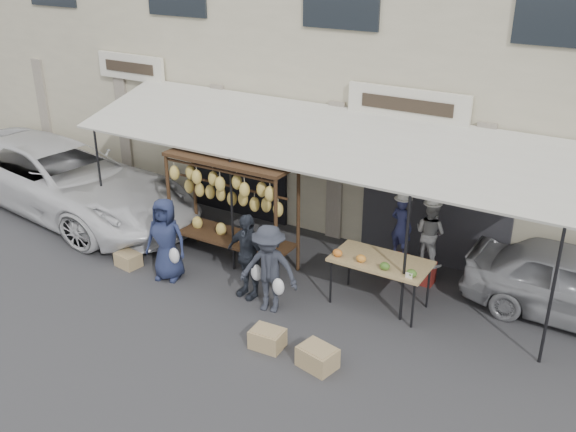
# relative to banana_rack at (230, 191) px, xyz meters

# --- Properties ---
(ground_plane) EXTENTS (90.00, 90.00, 0.00)m
(ground_plane) POSITION_rel_banana_rack_xyz_m (1.15, -1.31, -1.57)
(ground_plane) COLOR #2D2D30
(shophouse) EXTENTS (24.00, 6.15, 7.30)m
(shophouse) POSITION_rel_banana_rack_xyz_m (1.15, 5.18, 2.08)
(shophouse) COLOR beige
(shophouse) RESTS_ON ground_plane
(awning) EXTENTS (10.00, 2.35, 2.92)m
(awning) POSITION_rel_banana_rack_xyz_m (1.16, 0.97, 1.01)
(awning) COLOR beige
(awning) RESTS_ON ground_plane
(banana_rack) EXTENTS (2.60, 0.90, 2.24)m
(banana_rack) POSITION_rel_banana_rack_xyz_m (0.00, 0.00, 0.00)
(banana_rack) COLOR black
(banana_rack) RESTS_ON ground_plane
(produce_table) EXTENTS (1.70, 0.90, 1.04)m
(produce_table) POSITION_rel_banana_rack_xyz_m (3.12, 0.04, -0.70)
(produce_table) COLOR tan
(produce_table) RESTS_ON ground_plane
(vendor_left) EXTENTS (0.49, 0.37, 1.21)m
(vendor_left) POSITION_rel_banana_rack_xyz_m (3.01, 1.28, -0.54)
(vendor_left) COLOR navy
(vendor_left) RESTS_ON stool_left
(vendor_right) EXTENTS (0.71, 0.62, 1.24)m
(vendor_right) POSITION_rel_banana_rack_xyz_m (3.58, 1.25, -0.52)
(vendor_right) COLOR gray
(vendor_right) RESTS_ON stool_right
(customer_left) EXTENTS (0.90, 0.71, 1.63)m
(customer_left) POSITION_rel_banana_rack_xyz_m (-0.73, -1.09, -0.75)
(customer_left) COLOR #202849
(customer_left) RESTS_ON ground_plane
(customer_mid) EXTENTS (1.00, 0.54, 1.61)m
(customer_mid) POSITION_rel_banana_rack_xyz_m (0.95, -0.83, -0.76)
(customer_mid) COLOR #242932
(customer_mid) RESTS_ON ground_plane
(customer_right) EXTENTS (1.14, 0.80, 1.62)m
(customer_right) POSITION_rel_banana_rack_xyz_m (1.55, -1.05, -0.76)
(customer_right) COLOR #2A2E37
(customer_right) RESTS_ON ground_plane
(stool_left) EXTENTS (0.38, 0.38, 0.43)m
(stool_left) POSITION_rel_banana_rack_xyz_m (3.01, 1.28, -1.35)
(stool_left) COLOR maroon
(stool_left) RESTS_ON ground_plane
(stool_right) EXTENTS (0.33, 0.33, 0.43)m
(stool_right) POSITION_rel_banana_rack_xyz_m (3.58, 1.25, -1.35)
(stool_right) COLOR maroon
(stool_right) RESTS_ON ground_plane
(crate_near_a) EXTENTS (0.54, 0.43, 0.31)m
(crate_near_a) POSITION_rel_banana_rack_xyz_m (2.13, -2.01, -1.41)
(crate_near_a) COLOR tan
(crate_near_a) RESTS_ON ground_plane
(crate_near_b) EXTENTS (0.64, 0.53, 0.34)m
(crate_near_b) POSITION_rel_banana_rack_xyz_m (3.06, -2.05, -1.40)
(crate_near_b) COLOR tan
(crate_near_b) RESTS_ON ground_plane
(crate_far) EXTENTS (0.52, 0.42, 0.28)m
(crate_far) POSITION_rel_banana_rack_xyz_m (-1.72, -1.15, -1.43)
(crate_far) COLOR tan
(crate_far) RESTS_ON ground_plane
(van) EXTENTS (5.83, 3.24, 2.31)m
(van) POSITION_rel_banana_rack_xyz_m (-5.25, 0.28, -0.41)
(van) COLOR white
(van) RESTS_ON ground_plane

